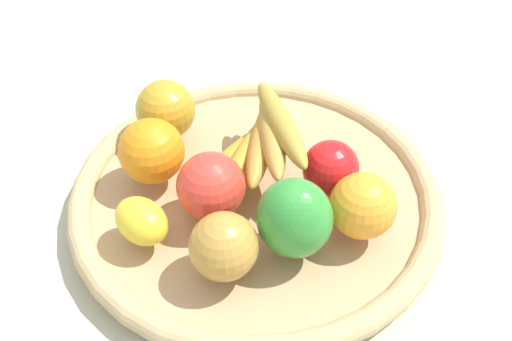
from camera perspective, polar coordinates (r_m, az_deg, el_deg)
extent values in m
plane|color=#B6B49C|center=(0.69, 0.00, -3.62)|extent=(2.40, 2.40, 0.00)
cylinder|color=tan|center=(0.68, 0.00, -2.88)|extent=(0.43, 0.43, 0.03)
torus|color=tan|center=(0.67, 0.00, -2.12)|extent=(0.45, 0.45, 0.03)
sphere|color=#B48536|center=(0.55, -3.37, -7.87)|extent=(0.08, 0.08, 0.07)
sphere|color=red|center=(0.61, -4.65, -1.69)|extent=(0.09, 0.09, 0.08)
ellipsoid|color=yellow|center=(0.60, -11.81, -5.16)|extent=(0.07, 0.06, 0.05)
sphere|color=red|center=(0.64, 7.76, 0.23)|extent=(0.09, 0.09, 0.07)
ellipsoid|color=#B28E29|center=(0.69, -1.42, 2.13)|extent=(0.05, 0.17, 0.03)
ellipsoid|color=#AF902A|center=(0.67, -0.40, 2.53)|extent=(0.09, 0.16, 0.03)
ellipsoid|color=#BB8433|center=(0.66, 0.67, 3.17)|extent=(0.13, 0.15, 0.03)
ellipsoid|color=#B58E3B|center=(0.65, 1.64, 4.01)|extent=(0.15, 0.13, 0.03)
ellipsoid|color=#AB8E36|center=(0.65, 2.60, 4.99)|extent=(0.16, 0.10, 0.03)
sphere|color=orange|center=(0.66, -10.80, 2.00)|extent=(0.10, 0.10, 0.08)
sphere|color=orange|center=(0.60, 11.03, -3.62)|extent=(0.08, 0.08, 0.07)
ellipsoid|color=green|center=(0.56, 4.01, -4.98)|extent=(0.11, 0.10, 0.09)
sphere|color=#B99024|center=(0.72, -9.38, 6.24)|extent=(0.09, 0.09, 0.08)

